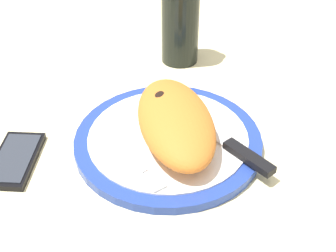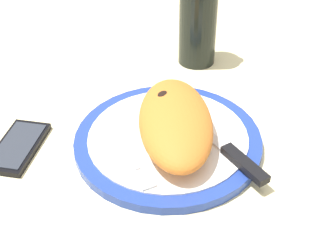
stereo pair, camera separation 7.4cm
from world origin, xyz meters
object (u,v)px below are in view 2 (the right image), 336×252
object	(u,v)px
smartphone	(18,147)
fork	(132,160)
wine_bottle	(198,18)
knife	(229,151)
plate	(168,140)
calzone	(175,122)

from	to	relation	value
smartphone	fork	bearing A→B (deg)	56.25
fork	wine_bottle	xyz separation A→B (cm)	(-27.75, 21.90, 7.67)
fork	knife	xyz separation A→B (cm)	(3.37, 14.75, 0.28)
plate	knife	size ratio (longest dim) A/B	1.31
calzone	smartphone	distance (cm)	26.00
plate	wine_bottle	size ratio (longest dim) A/B	1.24
calzone	fork	world-z (taller)	calzone
plate	knife	xyz separation A→B (cm)	(7.32, 7.50, 1.46)
calzone	wine_bottle	distance (cm)	28.46
knife	smartphone	xyz separation A→B (cm)	(-14.22, -30.98, -1.81)
knife	wine_bottle	bearing A→B (deg)	167.06
fork	wine_bottle	size ratio (longest dim) A/B	0.67
knife	wine_bottle	xyz separation A→B (cm)	(-31.12, 7.15, 7.39)
plate	calzone	world-z (taller)	calzone
fork	knife	world-z (taller)	knife
knife	wine_bottle	size ratio (longest dim) A/B	0.95
calzone	knife	world-z (taller)	calzone
wine_bottle	smartphone	bearing A→B (deg)	-66.09
fork	knife	bearing A→B (deg)	77.13
calzone	smartphone	world-z (taller)	calzone
calzone	plate	bearing A→B (deg)	-125.05
calzone	knife	bearing A→B (deg)	44.51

